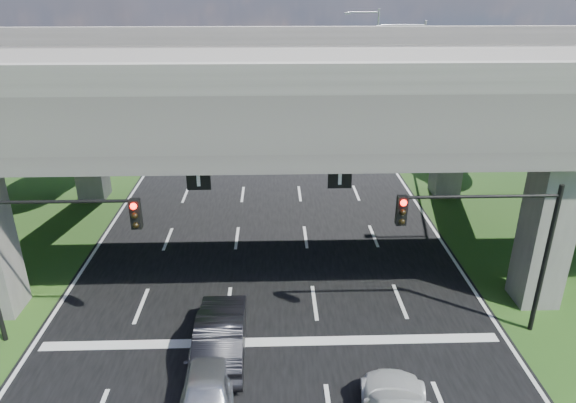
{
  "coord_description": "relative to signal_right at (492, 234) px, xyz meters",
  "views": [
    {
      "loc": [
        0.12,
        -11.99,
        12.37
      ],
      "look_at": [
        0.8,
        9.43,
        3.18
      ],
      "focal_mm": 32.0,
      "sensor_mm": 36.0,
      "label": 1
    }
  ],
  "objects": [
    {
      "name": "road",
      "position": [
        -7.82,
        6.06,
        -4.17
      ],
      "size": [
        18.0,
        120.0,
        0.03
      ],
      "primitive_type": "cube",
      "color": "black",
      "rests_on": "ground"
    },
    {
      "name": "overpass",
      "position": [
        -7.82,
        8.06,
        3.73
      ],
      "size": [
        80.0,
        15.0,
        10.0
      ],
      "color": "#3B3835",
      "rests_on": "ground"
    },
    {
      "name": "signal_right",
      "position": [
        0.0,
        0.0,
        0.0
      ],
      "size": [
        5.76,
        0.54,
        6.0
      ],
      "color": "black",
      "rests_on": "ground"
    },
    {
      "name": "signal_left",
      "position": [
        -15.65,
        0.0,
        0.0
      ],
      "size": [
        5.76,
        0.54,
        6.0
      ],
      "color": "black",
      "rests_on": "ground"
    },
    {
      "name": "streetlight_far",
      "position": [
        2.27,
        20.06,
        1.66
      ],
      "size": [
        3.38,
        0.25,
        10.0
      ],
      "color": "gray",
      "rests_on": "ground"
    },
    {
      "name": "streetlight_beyond",
      "position": [
        2.27,
        36.06,
        1.66
      ],
      "size": [
        3.38,
        0.25,
        10.0
      ],
      "color": "gray",
      "rests_on": "ground"
    },
    {
      "name": "tree_left_near",
      "position": [
        -21.78,
        22.06,
        0.63
      ],
      "size": [
        4.5,
        4.5,
        7.8
      ],
      "color": "black",
      "rests_on": "ground"
    },
    {
      "name": "tree_left_mid",
      "position": [
        -24.78,
        30.06,
        -0.01
      ],
      "size": [
        3.91,
        3.9,
        6.76
      ],
      "color": "black",
      "rests_on": "ground"
    },
    {
      "name": "tree_left_far",
      "position": [
        -20.78,
        38.06,
        0.95
      ],
      "size": [
        4.8,
        4.8,
        8.32
      ],
      "color": "black",
      "rests_on": "ground"
    },
    {
      "name": "tree_right_near",
      "position": [
        5.22,
        24.06,
        0.31
      ],
      "size": [
        4.2,
        4.2,
        7.28
      ],
      "color": "black",
      "rests_on": "ground"
    },
    {
      "name": "tree_right_mid",
      "position": [
        8.22,
        32.06,
        -0.01
      ],
      "size": [
        3.91,
        3.9,
        6.76
      ],
      "color": "black",
      "rests_on": "ground"
    },
    {
      "name": "tree_right_far",
      "position": [
        4.22,
        40.06,
        0.63
      ],
      "size": [
        4.5,
        4.5,
        7.8
      ],
      "color": "black",
      "rests_on": "ground"
    },
    {
      "name": "car_silver",
      "position": [
        -9.82,
        -3.05,
        -3.44
      ],
      "size": [
        1.8,
        4.25,
        1.43
      ],
      "primitive_type": "imported",
      "rotation": [
        0.0,
        0.0,
        3.17
      ],
      "color": "silver",
      "rests_on": "road"
    },
    {
      "name": "car_dark",
      "position": [
        -9.62,
        -0.94,
        -3.36
      ],
      "size": [
        1.81,
        4.89,
        1.6
      ],
      "primitive_type": "imported",
      "rotation": [
        0.0,
        0.0,
        3.17
      ],
      "color": "black",
      "rests_on": "road"
    }
  ]
}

